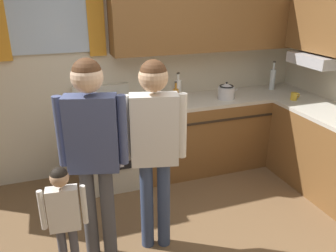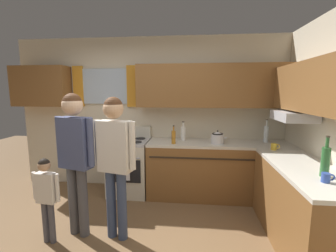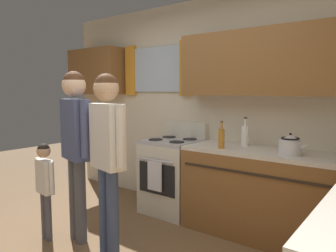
% 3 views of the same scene
% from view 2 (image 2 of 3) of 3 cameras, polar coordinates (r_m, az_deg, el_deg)
% --- Properties ---
extents(back_wall_unit, '(4.60, 0.42, 2.60)m').
position_cam_2_polar(back_wall_unit, '(4.00, -3.81, 5.46)').
color(back_wall_unit, beige).
rests_on(back_wall_unit, ground).
extents(kitchen_counter_run, '(2.22, 2.23, 0.90)m').
position_cam_2_polar(kitchen_counter_run, '(3.51, 18.44, -12.83)').
color(kitchen_counter_run, brown).
rests_on(kitchen_counter_run, ground).
extents(stove_oven, '(0.64, 0.67, 1.10)m').
position_cam_2_polar(stove_oven, '(4.00, -9.38, -9.52)').
color(stove_oven, beige).
rests_on(stove_oven, ground).
extents(bottle_wine_green, '(0.08, 0.08, 0.39)m').
position_cam_2_polar(bottle_wine_green, '(2.66, 34.10, -7.10)').
color(bottle_wine_green, '#2D6633').
rests_on(bottle_wine_green, kitchen_counter_run).
extents(bottle_tall_clear, '(0.07, 0.07, 0.37)m').
position_cam_2_polar(bottle_tall_clear, '(3.98, 22.87, -1.69)').
color(bottle_tall_clear, silver).
rests_on(bottle_tall_clear, kitchen_counter_run).
extents(bottle_milk_white, '(0.08, 0.08, 0.31)m').
position_cam_2_polar(bottle_milk_white, '(3.84, 3.73, -1.71)').
color(bottle_milk_white, white).
rests_on(bottle_milk_white, kitchen_counter_run).
extents(bottle_oil_amber, '(0.06, 0.06, 0.29)m').
position_cam_2_polar(bottle_oil_amber, '(3.57, 1.37, -2.65)').
color(bottle_oil_amber, '#B27223').
rests_on(bottle_oil_amber, kitchen_counter_run).
extents(mug_mustard_yellow, '(0.12, 0.08, 0.09)m').
position_cam_2_polar(mug_mustard_yellow, '(3.52, 24.53, -4.63)').
color(mug_mustard_yellow, gold).
rests_on(mug_mustard_yellow, kitchen_counter_run).
extents(mug_cobalt_blue, '(0.11, 0.07, 0.08)m').
position_cam_2_polar(mug_cobalt_blue, '(2.54, 34.25, -10.40)').
color(mug_cobalt_blue, '#2D479E').
rests_on(mug_cobalt_blue, kitchen_counter_run).
extents(stovetop_kettle, '(0.27, 0.20, 0.21)m').
position_cam_2_polar(stovetop_kettle, '(3.65, 12.03, -2.79)').
color(stovetop_kettle, silver).
rests_on(stovetop_kettle, kitchen_counter_run).
extents(adult_holding_child, '(0.50, 0.26, 1.68)m').
position_cam_2_polar(adult_holding_child, '(2.87, -21.81, -5.05)').
color(adult_holding_child, '#4C4C51').
rests_on(adult_holding_child, ground).
extents(adult_in_plaid, '(0.50, 0.24, 1.64)m').
position_cam_2_polar(adult_in_plaid, '(2.67, -12.90, -6.14)').
color(adult_in_plaid, '#38476B').
rests_on(adult_in_plaid, ground).
extents(small_child, '(0.33, 0.13, 0.98)m').
position_cam_2_polar(small_child, '(2.98, -27.65, -13.85)').
color(small_child, '#4C4C56').
rests_on(small_child, ground).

